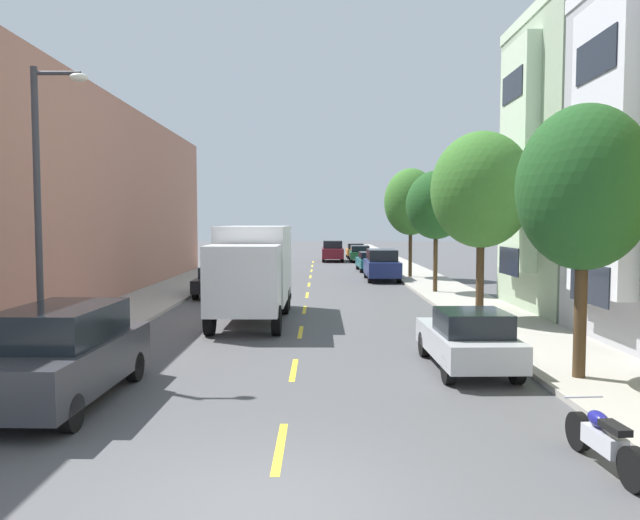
# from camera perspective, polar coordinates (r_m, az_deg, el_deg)

# --- Properties ---
(ground_plane) EXTENTS (160.00, 160.00, 0.00)m
(ground_plane) POSITION_cam_1_polar(r_m,az_deg,el_deg) (37.40, -0.76, -1.89)
(ground_plane) COLOR #4C4C4F
(sidewalk_left) EXTENTS (3.20, 120.00, 0.14)m
(sidewalk_left) POSITION_cam_1_polar(r_m,az_deg,el_deg) (36.23, -12.12, -2.04)
(sidewalk_left) COLOR #A39E93
(sidewalk_left) RESTS_ON ground_plane
(sidewalk_right) EXTENTS (3.20, 120.00, 0.14)m
(sidewalk_right) POSITION_cam_1_polar(r_m,az_deg,el_deg) (35.98, 10.58, -2.06)
(sidewalk_right) COLOR #A39E93
(sidewalk_right) RESTS_ON ground_plane
(lane_centerline_dashes) EXTENTS (0.14, 47.20, 0.01)m
(lane_centerline_dashes) POSITION_cam_1_polar(r_m,az_deg,el_deg) (31.93, -0.92, -2.83)
(lane_centerline_dashes) COLOR yellow
(lane_centerline_dashes) RESTS_ON ground_plane
(apartment_block_opposite) EXTENTS (10.00, 36.00, 9.33)m
(apartment_block_opposite) POSITION_cam_1_polar(r_m,az_deg,el_deg) (30.79, -27.66, 5.22)
(apartment_block_opposite) COLOR #B27560
(apartment_block_opposite) RESTS_ON ground_plane
(street_tree_nearest) EXTENTS (2.88, 2.88, 6.01)m
(street_tree_nearest) POSITION_cam_1_polar(r_m,az_deg,el_deg) (14.26, 24.21, 6.29)
(street_tree_nearest) COLOR #47331E
(street_tree_nearest) RESTS_ON sidewalk_right
(street_tree_second) EXTENTS (3.59, 3.59, 6.68)m
(street_tree_second) POSITION_cam_1_polar(r_m,az_deg,el_deg) (22.08, 15.46, 6.49)
(street_tree_second) COLOR #47331E
(street_tree_second) RESTS_ON sidewalk_right
(street_tree_third) EXTENTS (2.98, 2.98, 6.01)m
(street_tree_third) POSITION_cam_1_polar(r_m,az_deg,el_deg) (30.10, 11.31, 5.18)
(street_tree_third) COLOR #47331E
(street_tree_third) RESTS_ON sidewalk_right
(street_tree_farthest) EXTENTS (3.38, 3.38, 6.88)m
(street_tree_farthest) POSITION_cam_1_polar(r_m,az_deg,el_deg) (38.25, 8.93, 5.53)
(street_tree_farthest) COLOR #47331E
(street_tree_farthest) RESTS_ON sidewalk_right
(street_lamp) EXTENTS (1.35, 0.28, 7.09)m
(street_lamp) POSITION_cam_1_polar(r_m,az_deg,el_deg) (15.67, -24.78, 5.70)
(street_lamp) COLOR #38383D
(street_lamp) RESTS_ON sidewalk_left
(delivery_box_truck) EXTENTS (2.41, 7.65, 3.44)m
(delivery_box_truck) POSITION_cam_1_polar(r_m,az_deg,el_deg) (22.00, -6.14, -0.67)
(delivery_box_truck) COLOR white
(delivery_box_truck) RESTS_ON ground_plane
(parked_suv_charcoal) EXTENTS (2.06, 4.85, 1.93)m
(parked_suv_charcoal) POSITION_cam_1_polar(r_m,az_deg,el_deg) (12.90, -23.20, -8.24)
(parked_suv_charcoal) COLOR #333338
(parked_suv_charcoal) RESTS_ON ground_plane
(parked_sedan_sky) EXTENTS (1.84, 4.52, 1.43)m
(parked_sedan_sky) POSITION_cam_1_polar(r_m,az_deg,el_deg) (48.45, -5.78, 0.22)
(parked_sedan_sky) COLOR #7A9EC6
(parked_sedan_sky) RESTS_ON ground_plane
(parked_sedan_black) EXTENTS (1.90, 4.54, 1.43)m
(parked_sedan_black) POSITION_cam_1_polar(r_m,az_deg,el_deg) (29.54, -9.59, -1.94)
(parked_sedan_black) COLOR black
(parked_sedan_black) RESTS_ON ground_plane
(parked_wagon_forest) EXTENTS (1.91, 4.73, 1.50)m
(parked_wagon_forest) POSITION_cam_1_polar(r_m,az_deg,el_deg) (54.73, 4.05, 0.67)
(parked_wagon_forest) COLOR #194C28
(parked_wagon_forest) RESTS_ON ground_plane
(parked_hatchback_orange) EXTENTS (1.74, 4.00, 1.50)m
(parked_hatchback_orange) POSITION_cam_1_polar(r_m,az_deg,el_deg) (60.25, 3.62, 0.89)
(parked_hatchback_orange) COLOR orange
(parked_hatchback_orange) RESTS_ON ground_plane
(parked_suv_navy) EXTENTS (1.98, 4.81, 1.93)m
(parked_suv_navy) POSITION_cam_1_polar(r_m,az_deg,el_deg) (37.00, 6.16, -0.44)
(parked_suv_navy) COLOR navy
(parked_suv_navy) RESTS_ON ground_plane
(parked_hatchback_silver) EXTENTS (1.83, 4.04, 1.50)m
(parked_hatchback_silver) POSITION_cam_1_polar(r_m,az_deg,el_deg) (14.92, 14.22, -7.38)
(parked_hatchback_silver) COLOR #B2B5BA
(parked_hatchback_silver) RESTS_ON ground_plane
(parked_sedan_teal) EXTENTS (1.92, 4.55, 1.43)m
(parked_sedan_teal) POSITION_cam_1_polar(r_m,az_deg,el_deg) (44.10, 5.06, -0.10)
(parked_sedan_teal) COLOR #195B60
(parked_sedan_teal) RESTS_ON ground_plane
(moving_burgundy_sedan) EXTENTS (1.95, 4.80, 1.93)m
(moving_burgundy_sedan) POSITION_cam_1_polar(r_m,az_deg,el_deg) (55.23, 1.43, 0.90)
(moving_burgundy_sedan) COLOR maroon
(moving_burgundy_sedan) RESTS_ON ground_plane
(parked_motorcycle) EXTENTS (0.62, 2.05, 0.90)m
(parked_motorcycle) POSITION_cam_1_polar(r_m,az_deg,el_deg) (9.88, 25.80, -15.40)
(parked_motorcycle) COLOR black
(parked_motorcycle) RESTS_ON ground_plane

